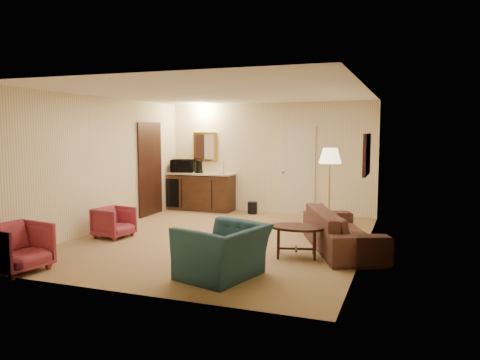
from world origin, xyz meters
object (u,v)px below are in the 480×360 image
Objects in this scene: sofa at (342,223)px; floor_lamp at (330,189)px; waste_bin at (252,208)px; microwave at (183,164)px; wetbar_cabinet at (201,191)px; teal_armchair at (223,242)px; rose_chair_near at (114,221)px; rose_chair_far at (17,245)px; coffee_maker at (199,167)px; coffee_table at (296,241)px.

floor_lamp is at bearing -5.20° from sofa.
floor_lamp is (-0.45, 1.42, 0.37)m from sofa.
sofa reaches higher than waste_bin.
wetbar_cabinet is at bearing -16.11° from microwave.
teal_armchair reaches higher than rose_chair_near.
microwave is at bearing 11.87° from rose_chair_far.
wetbar_cabinet is at bearing 177.03° from waste_bin.
rose_chair_far is at bearing -59.34° from teal_armchair.
coffee_maker is at bearing 3.99° from rose_chair_near.
sofa is 3.97× the size of microwave.
wetbar_cabinet is at bearing 31.42° from sofa.
coffee_maker is at bearing 179.60° from waste_bin.
coffee_maker is at bearing -113.22° from wetbar_cabinet.
teal_armchair is at bearing -43.90° from coffee_maker.
coffee_maker is at bearing -23.42° from microwave.
rose_chair_far is at bearing -92.61° from wetbar_cabinet.
floor_lamp is at bearing -21.51° from wetbar_cabinet.
floor_lamp is 5.79× the size of waste_bin.
coffee_table is (3.20, -3.42, -0.22)m from wetbar_cabinet.
floor_lamp is (0.84, 3.43, 0.34)m from teal_armchair.
rose_chair_near is (-2.76, 1.49, -0.16)m from teal_armchair.
rose_chair_far is 0.88× the size of coffee_table.
teal_armchair reaches higher than waste_bin.
wetbar_cabinet reaches higher than rose_chair_far.
wetbar_cabinet is 1.39m from waste_bin.
microwave is at bearing 12.37° from rose_chair_near.
waste_bin is at bearing 17.27° from coffee_maker.
teal_armchair is 1.51m from coffee_table.
rose_chair_far is 0.46× the size of floor_lamp.
coffee_table is 5.12m from microwave.
microwave reaches higher than rose_chair_near.
teal_armchair is 1.45× the size of rose_chair_far.
coffee_maker reaches higher than rose_chair_near.
rose_chair_far is 4.02m from coffee_table.
rose_chair_far is 5.48m from coffee_maker.
sofa is at bearing 163.11° from teal_armchair.
rose_chair_near is (-0.25, -3.26, -0.15)m from wetbar_cabinet.
waste_bin is at bearing -7.18° from rose_chair_far.
sofa is (3.80, -2.74, -0.02)m from wetbar_cabinet.
floor_lamp is (3.60, 4.17, 0.44)m from rose_chair_far.
wetbar_cabinet is at bearing 133.06° from coffee_table.
waste_bin is at bearing -18.66° from rose_chair_near.
rose_chair_far is (0.00, -2.23, 0.06)m from rose_chair_near.
sofa is 2.66× the size of coffee_table.
sofa is 5.15m from microwave.
sofa is 4.71m from coffee_maker.
coffee_table is 3.02× the size of waste_bin.
coffee_maker is (-1.38, 0.01, 0.93)m from waste_bin.
microwave reaches higher than waste_bin.
teal_armchair reaches higher than rose_chair_far.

